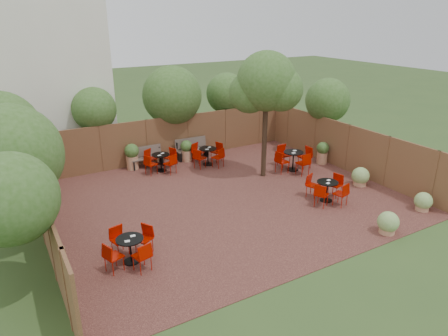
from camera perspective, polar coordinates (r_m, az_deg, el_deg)
ground at (r=14.73m, az=0.03°, el=-4.43°), size 80.00×80.00×0.00m
courtyard_paving at (r=14.72m, az=0.03°, el=-4.40°), size 12.00×10.00×0.02m
fence_back at (r=18.59m, az=-7.74°, el=4.11°), size 12.00×0.08×2.00m
fence_left at (r=12.69m, az=-24.23°, el=-5.74°), size 0.08×10.00×2.00m
fence_right at (r=17.93m, az=16.88°, el=2.76°), size 0.08×10.00×2.00m
neighbour_building at (r=19.78m, az=-24.12°, el=12.43°), size 5.00×4.00×8.00m
overhang_foliage at (r=15.26m, az=-13.63°, el=6.75°), size 15.49×10.46×2.72m
courtyard_tree at (r=15.88m, az=5.97°, el=11.43°), size 2.55×2.45×5.02m
park_bench_left at (r=18.00m, az=-10.84°, el=1.61°), size 1.44×0.47×0.89m
park_bench_right at (r=18.78m, az=-4.54°, el=2.81°), size 1.54×0.55×0.94m
bistro_tables at (r=15.72m, az=1.29°, el=-0.93°), size 9.76×7.52×0.95m
planters at (r=17.24m, az=-9.74°, el=1.28°), size 11.89×4.15×1.17m
low_shrubs at (r=15.13m, az=21.68°, el=-3.83°), size 2.93×3.70×0.73m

